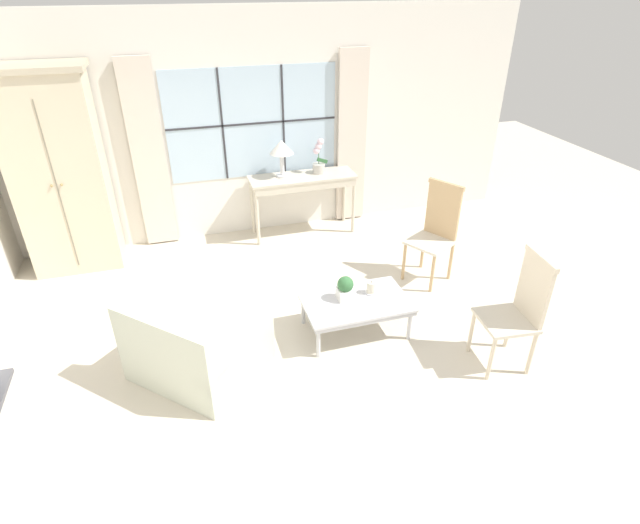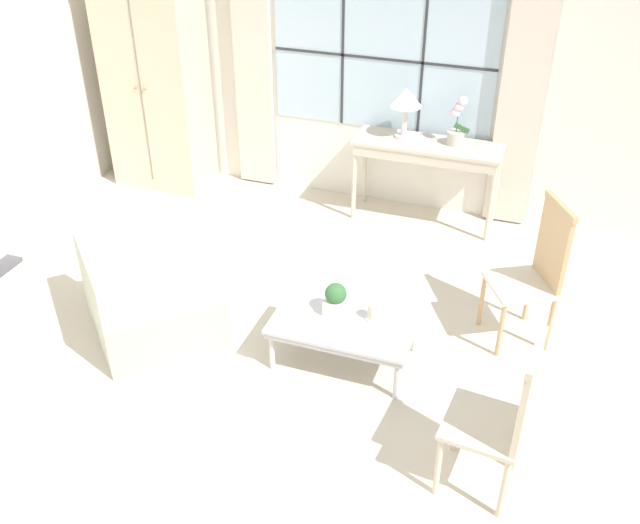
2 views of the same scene
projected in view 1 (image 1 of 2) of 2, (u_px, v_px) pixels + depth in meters
The scene contains 12 objects.
ground_plane at pixel (322, 369), 4.50m from camera, with size 14.00×14.00×0.00m, color beige.
wall_back_windowed at pixel (253, 129), 6.30m from camera, with size 7.20×0.14×2.80m.
armoire at pixel (60, 173), 5.56m from camera, with size 1.03×0.63×2.31m.
console_table at pixel (302, 182), 6.51m from camera, with size 1.38×0.46×0.81m.
table_lamp at pixel (282, 149), 6.26m from camera, with size 0.30×0.30×0.48m.
potted_orchid at pixel (319, 160), 6.49m from camera, with size 0.20×0.16×0.45m.
armchair_upholstered at pixel (197, 347), 4.36m from camera, with size 1.33×1.33×0.77m.
side_chair_wooden at pixel (437, 227), 5.58m from camera, with size 0.60×0.60×1.14m.
accent_chair_wooden at pixel (520, 306), 4.29m from camera, with size 0.48×0.48×1.10m.
coffee_table at pixel (356, 304), 4.82m from camera, with size 1.02×0.64×0.36m.
potted_plant_small at pixel (345, 288), 4.76m from camera, with size 0.16×0.16×0.24m.
pillar_candle at pixel (371, 288), 4.88m from camera, with size 0.12×0.12×0.14m.
Camera 1 is at (-1.00, -3.25, 3.09)m, focal length 28.00 mm.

